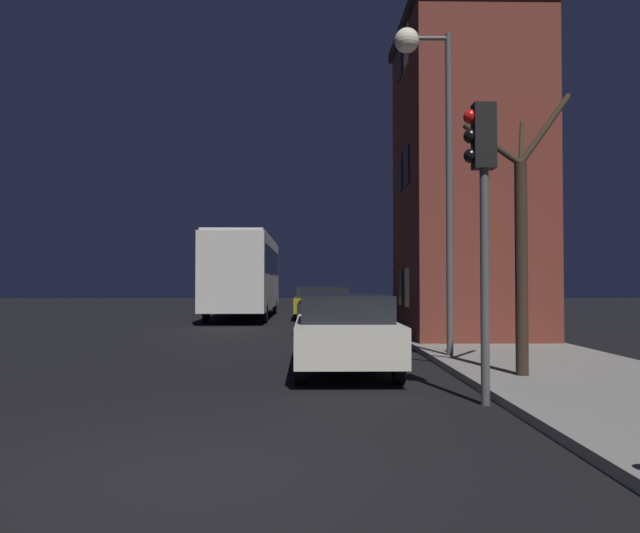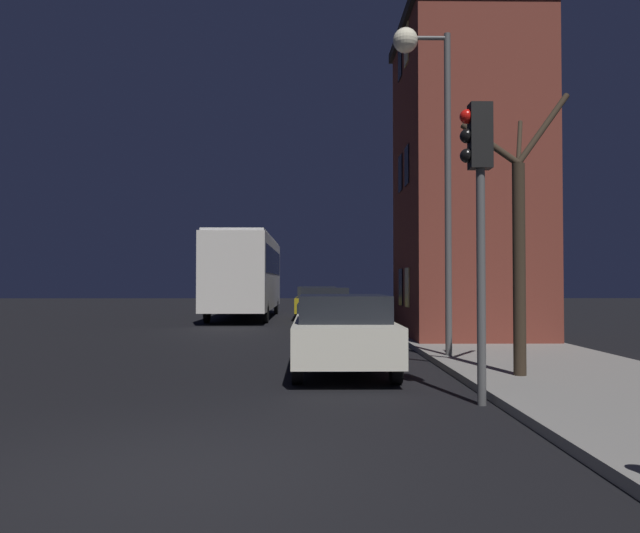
{
  "view_description": "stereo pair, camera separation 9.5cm",
  "coord_description": "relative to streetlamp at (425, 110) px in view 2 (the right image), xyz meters",
  "views": [
    {
      "loc": [
        1.08,
        -5.54,
        1.67
      ],
      "look_at": [
        1.42,
        13.44,
        2.15
      ],
      "focal_mm": 35.0,
      "sensor_mm": 36.0,
      "label": 1
    },
    {
      "loc": [
        1.17,
        -5.54,
        1.67
      ],
      "look_at": [
        1.42,
        13.44,
        2.15
      ],
      "focal_mm": 35.0,
      "sensor_mm": 36.0,
      "label": 2
    }
  ],
  "objects": [
    {
      "name": "ground_plane",
      "position": [
        -3.6,
        -7.66,
        -5.35
      ],
      "size": [
        120.0,
        120.0,
        0.0
      ],
      "primitive_type": "plane",
      "color": "black"
    },
    {
      "name": "car_far_lane",
      "position": [
        -2.22,
        15.1,
        -4.56
      ],
      "size": [
        1.9,
        4.29,
        1.48
      ],
      "color": "olive",
      "rests_on": "ground"
    },
    {
      "name": "traffic_light",
      "position": [
        -0.15,
        -4.74,
        -2.39
      ],
      "size": [
        0.43,
        0.24,
        4.12
      ],
      "color": "#4C4C4C",
      "rests_on": "ground"
    },
    {
      "name": "streetlamp",
      "position": [
        0.0,
        0.0,
        0.0
      ],
      "size": [
        1.24,
        0.53,
        7.0
      ],
      "color": "#4C4C4C",
      "rests_on": "sidewalk"
    },
    {
      "name": "car_near_lane",
      "position": [
        -1.86,
        -1.58,
        -4.59
      ],
      "size": [
        1.79,
        4.37,
        1.43
      ],
      "color": "beige",
      "rests_on": "ground"
    },
    {
      "name": "brick_building",
      "position": [
        2.09,
        4.89,
        -0.62
      ],
      "size": [
        3.9,
        5.17,
        9.17
      ],
      "color": "brown",
      "rests_on": "sidewalk"
    },
    {
      "name": "bus",
      "position": [
        -5.51,
        16.0,
        -3.11
      ],
      "size": [
        2.61,
        11.16,
        3.78
      ],
      "color": "beige",
      "rests_on": "ground"
    },
    {
      "name": "car_mid_lane",
      "position": [
        -2.01,
        8.0,
        -4.55
      ],
      "size": [
        1.75,
        4.65,
        1.49
      ],
      "color": "black",
      "rests_on": "ground"
    },
    {
      "name": "bare_tree",
      "position": [
        1.05,
        -2.82,
        -2.97
      ],
      "size": [
        1.95,
        0.99,
        4.85
      ],
      "color": "#2D2319",
      "rests_on": "sidewalk"
    }
  ]
}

